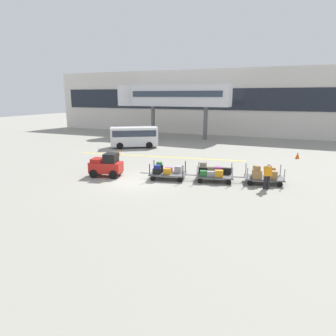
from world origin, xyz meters
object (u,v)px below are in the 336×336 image
object	(u,v)px
baggage_cart_tail	(264,175)
safety_cone_near	(298,155)
baggage_handler	(267,175)
baggage_cart_middle	(214,173)
baggage_cart_lead	(166,172)
shuttle_van	(134,136)
safety_cone_far	(118,153)
baggage_tug	(106,165)

from	to	relation	value
baggage_cart_tail	safety_cone_near	bearing A→B (deg)	79.22
baggage_cart_tail	baggage_handler	xyz separation A→B (m)	(0.33, -1.14, 0.32)
baggage_cart_middle	baggage_cart_lead	bearing A→B (deg)	-165.64
baggage_cart_lead	safety_cone_near	world-z (taller)	baggage_cart_lead
baggage_cart_middle	shuttle_van	bearing A→B (deg)	139.77
baggage_cart_tail	safety_cone_far	bearing A→B (deg)	162.51
baggage_cart_middle	safety_cone_far	xyz separation A→B (m)	(-10.07, 4.73, -0.24)
baggage_tug	safety_cone_near	world-z (taller)	baggage_tug
baggage_cart_lead	safety_cone_far	size ratio (longest dim) A/B	5.61
baggage_cart_lead	baggage_handler	distance (m)	6.26
baggage_tug	safety_cone_near	bearing A→B (deg)	44.96
baggage_handler	shuttle_van	xyz separation A→B (m)	(-14.38, 9.89, 0.37)
safety_cone_far	baggage_cart_tail	bearing A→B (deg)	-17.49
baggage_cart_tail	safety_cone_far	world-z (taller)	baggage_cart_tail
baggage_cart_tail	baggage_handler	distance (m)	1.23
baggage_tug	baggage_cart_tail	bearing A→B (deg)	13.43
shuttle_van	baggage_cart_middle	bearing A→B (deg)	-40.23
shuttle_van	safety_cone_far	size ratio (longest dim) A/B	9.23
baggage_cart_tail	safety_cone_far	xyz separation A→B (m)	(-13.04, 4.11, -0.27)
baggage_cart_tail	safety_cone_near	xyz separation A→B (m)	(1.76, 9.25, -0.27)
baggage_tug	baggage_handler	distance (m)	10.26
baggage_cart_middle	baggage_cart_tail	distance (m)	3.04
baggage_cart_lead	baggage_cart_tail	xyz separation A→B (m)	(5.92, 1.38, 0.05)
baggage_tug	baggage_cart_tail	world-z (taller)	baggage_tug
baggage_cart_middle	baggage_cart_tail	size ratio (longest dim) A/B	1.00
baggage_cart_lead	baggage_handler	size ratio (longest dim) A/B	1.98
baggage_cart_middle	safety_cone_far	bearing A→B (deg)	154.83
baggage_cart_middle	safety_cone_far	world-z (taller)	baggage_cart_middle
baggage_tug	baggage_cart_tail	size ratio (longest dim) A/B	0.75
baggage_cart_lead	shuttle_van	xyz separation A→B (m)	(-8.13, 10.13, 0.74)
safety_cone_near	safety_cone_far	distance (m)	15.67
baggage_cart_middle	safety_cone_near	bearing A→B (deg)	64.38
baggage_tug	shuttle_van	world-z (taller)	shuttle_van
shuttle_van	baggage_cart_lead	bearing A→B (deg)	-51.25
baggage_handler	shuttle_van	size ratio (longest dim) A/B	0.31
shuttle_van	baggage_tug	bearing A→B (deg)	-69.30
baggage_cart_lead	baggage_cart_middle	bearing A→B (deg)	14.36
baggage_cart_middle	baggage_cart_tail	xyz separation A→B (m)	(2.97, 0.62, 0.03)
baggage_tug	baggage_cart_lead	bearing A→B (deg)	13.93
baggage_handler	safety_cone_far	size ratio (longest dim) A/B	2.84
safety_cone_near	baggage_tug	bearing A→B (deg)	-135.04
baggage_tug	baggage_cart_middle	distance (m)	7.10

